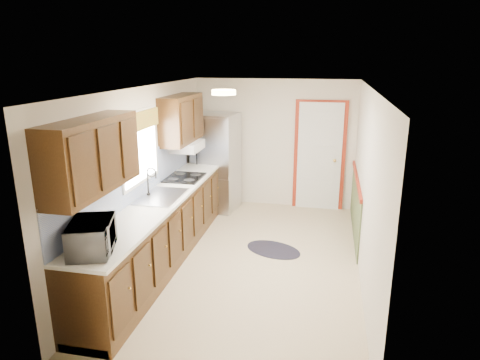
% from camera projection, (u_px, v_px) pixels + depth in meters
% --- Properties ---
extents(room_shell, '(3.20, 5.20, 2.52)m').
position_uv_depth(room_shell, '(250.00, 180.00, 5.72)').
color(room_shell, '#C9B58E').
rests_on(room_shell, ground).
extents(kitchen_run, '(0.63, 4.00, 2.20)m').
position_uv_depth(kitchen_run, '(156.00, 208.00, 5.80)').
color(kitchen_run, '#321D0B').
rests_on(kitchen_run, ground).
extents(back_wall_trim, '(1.12, 2.30, 2.08)m').
position_uv_depth(back_wall_trim, '(327.00, 166.00, 7.69)').
color(back_wall_trim, maroon).
rests_on(back_wall_trim, ground).
extents(ceiling_fixture, '(0.30, 0.30, 0.06)m').
position_uv_depth(ceiling_fixture, '(224.00, 92.00, 5.27)').
color(ceiling_fixture, '#FFD88C').
rests_on(ceiling_fixture, room_shell).
extents(microwave, '(0.49, 0.65, 0.39)m').
position_uv_depth(microwave, '(91.00, 234.00, 4.14)').
color(microwave, white).
rests_on(microwave, kitchen_run).
extents(refrigerator, '(0.84, 0.80, 1.80)m').
position_uv_depth(refrigerator, '(216.00, 162.00, 7.93)').
color(refrigerator, '#B7B7BC').
rests_on(refrigerator, ground).
extents(rug, '(1.00, 0.84, 0.01)m').
position_uv_depth(rug, '(273.00, 250.00, 6.39)').
color(rug, black).
rests_on(rug, ground).
extents(cooktop, '(0.54, 0.65, 0.02)m').
position_uv_depth(cooktop, '(184.00, 178.00, 6.73)').
color(cooktop, black).
rests_on(cooktop, kitchen_run).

